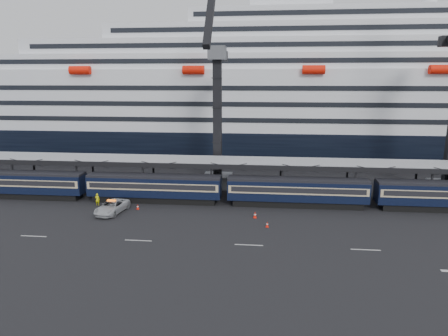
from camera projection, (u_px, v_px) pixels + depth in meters
The scene contains 10 objects.
ground at pixel (375, 236), 44.62m from camera, with size 260.00×260.00×0.00m, color black.
train at pixel (322, 191), 54.31m from camera, with size 133.05×3.00×4.05m.
canopy at pixel (352, 164), 57.07m from camera, with size 130.00×6.25×5.53m.
cruise_ship at pixel (318, 102), 86.70m from camera, with size 214.09×28.84×34.00m.
crane_dark_near at pixel (217, 113), 62.05m from camera, with size 4.50×17.75×35.08m.
pickup_truck at pixel (112, 207), 52.12m from camera, with size 2.68×5.82×1.62m, color #B0B3B8.
worker at pixel (97, 199), 55.21m from camera, with size 0.63×0.41×1.72m, color yellow.
traffic_cone_b at pixel (138, 207), 53.69m from camera, with size 0.34×0.34×0.68m.
traffic_cone_c at pixel (267, 224), 47.15m from camera, with size 0.35×0.35×0.71m.
traffic_cone_d at pixel (255, 215), 50.31m from camera, with size 0.42×0.42×0.84m.
Camera 1 is at (-12.63, -43.40, 17.12)m, focal length 32.00 mm.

